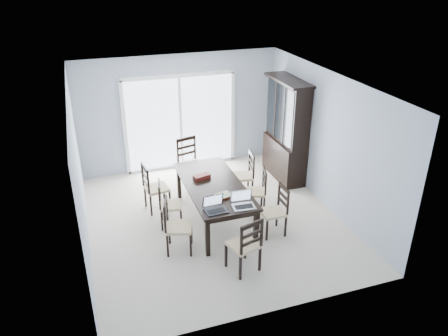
{
  "coord_description": "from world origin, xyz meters",
  "views": [
    {
      "loc": [
        -2.04,
        -6.62,
        4.41
      ],
      "look_at": [
        0.2,
        0.0,
        1.04
      ],
      "focal_mm": 35.0,
      "sensor_mm": 36.0,
      "label": 1
    }
  ],
  "objects_px": {
    "chair_left_near": "(173,220)",
    "chair_left_far": "(151,183)",
    "laptop_silver": "(244,204)",
    "hot_tub": "(159,133)",
    "chair_right_near": "(278,205)",
    "chair_right_mid": "(259,186)",
    "laptop_dark": "(216,208)",
    "china_hutch": "(286,131)",
    "game_box": "(202,177)",
    "chair_end_far": "(189,157)",
    "chair_right_far": "(246,170)",
    "chair_end_near": "(247,240)",
    "chair_left_mid": "(166,199)",
    "dining_table": "(214,188)",
    "cell_phone": "(225,209)"
  },
  "relations": [
    {
      "from": "chair_end_near",
      "to": "laptop_dark",
      "type": "xyz_separation_m",
      "value": [
        -0.27,
        0.68,
        0.22
      ]
    },
    {
      "from": "hot_tub",
      "to": "chair_right_far",
      "type": "bearing_deg",
      "value": -66.22
    },
    {
      "from": "chair_left_near",
      "to": "laptop_dark",
      "type": "distance_m",
      "value": 0.74
    },
    {
      "from": "chair_left_far",
      "to": "laptop_silver",
      "type": "relative_size",
      "value": 2.9
    },
    {
      "from": "chair_right_far",
      "to": "chair_end_far",
      "type": "xyz_separation_m",
      "value": [
        -0.96,
        0.85,
        0.06
      ]
    },
    {
      "from": "chair_end_far",
      "to": "game_box",
      "type": "bearing_deg",
      "value": 72.02
    },
    {
      "from": "china_hutch",
      "to": "chair_end_far",
      "type": "bearing_deg",
      "value": 172.14
    },
    {
      "from": "dining_table",
      "to": "chair_right_far",
      "type": "relative_size",
      "value": 2.01
    },
    {
      "from": "chair_left_near",
      "to": "chair_left_mid",
      "type": "height_order",
      "value": "chair_left_near"
    },
    {
      "from": "dining_table",
      "to": "chair_right_mid",
      "type": "relative_size",
      "value": 2.14
    },
    {
      "from": "dining_table",
      "to": "chair_right_mid",
      "type": "height_order",
      "value": "chair_right_mid"
    },
    {
      "from": "chair_left_near",
      "to": "chair_end_near",
      "type": "distance_m",
      "value": 1.3
    },
    {
      "from": "chair_right_far",
      "to": "game_box",
      "type": "height_order",
      "value": "chair_right_far"
    },
    {
      "from": "chair_right_far",
      "to": "cell_phone",
      "type": "height_order",
      "value": "chair_right_far"
    },
    {
      "from": "china_hutch",
      "to": "game_box",
      "type": "relative_size",
      "value": 7.32
    },
    {
      "from": "dining_table",
      "to": "hot_tub",
      "type": "bearing_deg",
      "value": 95.43
    },
    {
      "from": "chair_end_far",
      "to": "china_hutch",
      "type": "bearing_deg",
      "value": 157.77
    },
    {
      "from": "chair_right_near",
      "to": "laptop_dark",
      "type": "bearing_deg",
      "value": 97.92
    },
    {
      "from": "chair_end_near",
      "to": "game_box",
      "type": "bearing_deg",
      "value": 79.02
    },
    {
      "from": "chair_left_mid",
      "to": "chair_right_mid",
      "type": "xyz_separation_m",
      "value": [
        1.77,
        -0.08,
        0.01
      ]
    },
    {
      "from": "chair_left_near",
      "to": "chair_right_mid",
      "type": "bearing_deg",
      "value": 127.91
    },
    {
      "from": "chair_right_near",
      "to": "chair_right_mid",
      "type": "xyz_separation_m",
      "value": [
        -0.03,
        0.77,
        -0.01
      ]
    },
    {
      "from": "chair_end_far",
      "to": "laptop_dark",
      "type": "height_order",
      "value": "chair_end_far"
    },
    {
      "from": "dining_table",
      "to": "game_box",
      "type": "bearing_deg",
      "value": 116.62
    },
    {
      "from": "laptop_dark",
      "to": "chair_right_mid",
      "type": "bearing_deg",
      "value": 35.97
    },
    {
      "from": "chair_left_far",
      "to": "laptop_silver",
      "type": "xyz_separation_m",
      "value": [
        1.23,
        -1.64,
        0.22
      ]
    },
    {
      "from": "laptop_silver",
      "to": "chair_left_mid",
      "type": "bearing_deg",
      "value": 140.88
    },
    {
      "from": "chair_left_far",
      "to": "game_box",
      "type": "relative_size",
      "value": 3.69
    },
    {
      "from": "chair_left_mid",
      "to": "chair_right_far",
      "type": "xyz_separation_m",
      "value": [
        1.76,
        0.58,
        0.04
      ]
    },
    {
      "from": "chair_right_near",
      "to": "chair_right_mid",
      "type": "bearing_deg",
      "value": 1.8
    },
    {
      "from": "chair_right_far",
      "to": "chair_right_mid",
      "type": "bearing_deg",
      "value": -171.17
    },
    {
      "from": "chair_left_mid",
      "to": "chair_left_far",
      "type": "xyz_separation_m",
      "value": [
        -0.14,
        0.61,
        0.05
      ]
    },
    {
      "from": "dining_table",
      "to": "game_box",
      "type": "distance_m",
      "value": 0.33
    },
    {
      "from": "chair_end_near",
      "to": "chair_right_far",
      "type": "bearing_deg",
      "value": 53.05
    },
    {
      "from": "chair_left_far",
      "to": "chair_end_far",
      "type": "distance_m",
      "value": 1.26
    },
    {
      "from": "china_hutch",
      "to": "chair_left_near",
      "type": "bearing_deg",
      "value": -146.62
    },
    {
      "from": "chair_right_far",
      "to": "chair_end_near",
      "type": "bearing_deg",
      "value": 167.56
    },
    {
      "from": "chair_left_near",
      "to": "laptop_dark",
      "type": "relative_size",
      "value": 3.01
    },
    {
      "from": "laptop_dark",
      "to": "chair_left_far",
      "type": "bearing_deg",
      "value": 111.9
    },
    {
      "from": "chair_left_far",
      "to": "chair_end_near",
      "type": "bearing_deg",
      "value": 17.3
    },
    {
      "from": "laptop_silver",
      "to": "hot_tub",
      "type": "height_order",
      "value": "hot_tub"
    },
    {
      "from": "dining_table",
      "to": "chair_left_near",
      "type": "height_order",
      "value": "chair_left_near"
    },
    {
      "from": "dining_table",
      "to": "laptop_silver",
      "type": "bearing_deg",
      "value": -76.5
    },
    {
      "from": "hot_tub",
      "to": "chair_end_far",
      "type": "bearing_deg",
      "value": -82.07
    },
    {
      "from": "chair_left_mid",
      "to": "laptop_silver",
      "type": "height_order",
      "value": "chair_left_mid"
    },
    {
      "from": "chair_left_near",
      "to": "chair_left_far",
      "type": "height_order",
      "value": "chair_left_far"
    },
    {
      "from": "laptop_silver",
      "to": "laptop_dark",
      "type": "bearing_deg",
      "value": -177.55
    },
    {
      "from": "chair_right_near",
      "to": "chair_right_far",
      "type": "distance_m",
      "value": 1.42
    },
    {
      "from": "chair_right_mid",
      "to": "cell_phone",
      "type": "distance_m",
      "value": 1.37
    },
    {
      "from": "chair_left_mid",
      "to": "chair_end_far",
      "type": "xyz_separation_m",
      "value": [
        0.81,
        1.43,
        0.1
      ]
    }
  ]
}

